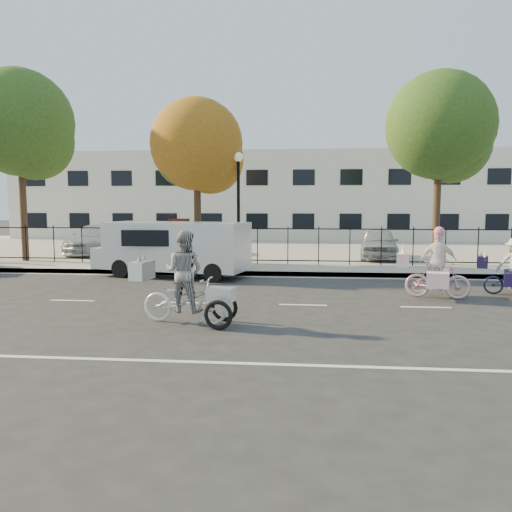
# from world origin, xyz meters

# --- Properties ---
(ground) EXTENTS (120.00, 120.00, 0.00)m
(ground) POSITION_xyz_m (0.00, 0.00, 0.00)
(ground) COLOR #333334
(road_markings) EXTENTS (60.00, 9.52, 0.01)m
(road_markings) POSITION_xyz_m (0.00, 0.00, 0.01)
(road_markings) COLOR silver
(road_markings) RESTS_ON ground
(curb) EXTENTS (60.00, 0.10, 0.15)m
(curb) POSITION_xyz_m (0.00, 5.05, 0.07)
(curb) COLOR #A8A399
(curb) RESTS_ON ground
(sidewalk) EXTENTS (60.00, 2.20, 0.15)m
(sidewalk) POSITION_xyz_m (0.00, 6.10, 0.07)
(sidewalk) COLOR #A8A399
(sidewalk) RESTS_ON ground
(parking_lot) EXTENTS (60.00, 15.60, 0.15)m
(parking_lot) POSITION_xyz_m (0.00, 15.00, 0.07)
(parking_lot) COLOR #A8A399
(parking_lot) RESTS_ON ground
(iron_fence) EXTENTS (58.00, 0.06, 1.50)m
(iron_fence) POSITION_xyz_m (0.00, 7.20, 0.90)
(iron_fence) COLOR black
(iron_fence) RESTS_ON sidewalk
(building) EXTENTS (34.00, 10.00, 6.00)m
(building) POSITION_xyz_m (0.00, 25.00, 3.00)
(building) COLOR silver
(building) RESTS_ON ground
(lamppost) EXTENTS (0.36, 0.36, 4.33)m
(lamppost) POSITION_xyz_m (0.50, 6.80, 3.11)
(lamppost) COLOR black
(lamppost) RESTS_ON sidewalk
(street_sign) EXTENTS (0.85, 0.06, 1.80)m
(street_sign) POSITION_xyz_m (-1.85, 6.80, 1.42)
(street_sign) COLOR black
(street_sign) RESTS_ON sidewalk
(zebra_trike) EXTENTS (2.30, 1.13, 1.97)m
(zebra_trike) POSITION_xyz_m (0.51, -2.11, 0.76)
(zebra_trike) COLOR white
(zebra_trike) RESTS_ON ground
(unicorn_bike) EXTENTS (1.95, 1.40, 1.92)m
(unicorn_bike) POSITION_xyz_m (6.55, 1.29, 0.71)
(unicorn_bike) COLOR beige
(unicorn_bike) RESTS_ON ground
(white_van) EXTENTS (5.64, 2.81, 1.89)m
(white_van) POSITION_xyz_m (-1.46, 4.50, 1.05)
(white_van) COLOR silver
(white_van) RESTS_ON ground
(lot_car_a) EXTENTS (2.34, 4.81, 1.35)m
(lot_car_a) POSITION_xyz_m (-6.90, 10.60, 0.82)
(lot_car_a) COLOR #B9BAC1
(lot_car_a) RESTS_ON parking_lot
(lot_car_b) EXTENTS (3.37, 4.94, 1.25)m
(lot_car_b) POSITION_xyz_m (-6.74, 11.21, 0.78)
(lot_car_b) COLOR white
(lot_car_b) RESTS_ON parking_lot
(lot_car_c) EXTENTS (1.97, 4.05, 1.28)m
(lot_car_c) POSITION_xyz_m (-2.20, 10.81, 0.79)
(lot_car_c) COLOR #53575C
(lot_car_c) RESTS_ON parking_lot
(lot_car_d) EXTENTS (2.01, 4.03, 1.32)m
(lot_car_d) POSITION_xyz_m (6.27, 9.70, 0.81)
(lot_car_d) COLOR #A4A6AC
(lot_car_d) RESTS_ON parking_lot
(tree_west) EXTENTS (4.38, 4.38, 8.03)m
(tree_west) POSITION_xyz_m (-8.51, 7.63, 5.62)
(tree_west) COLOR #442D1D
(tree_west) RESTS_ON ground
(tree_mid) EXTENTS (3.65, 3.64, 6.67)m
(tree_mid) POSITION_xyz_m (-1.07, 7.36, 4.67)
(tree_mid) COLOR #442D1D
(tree_mid) RESTS_ON ground
(tree_east) EXTENTS (4.15, 4.15, 7.60)m
(tree_east) POSITION_xyz_m (8.33, 7.92, 5.32)
(tree_east) COLOR #442D1D
(tree_east) RESTS_ON ground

